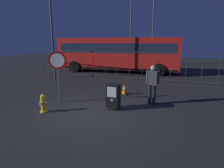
% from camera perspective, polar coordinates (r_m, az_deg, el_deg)
% --- Properties ---
extents(ground_plane, '(60.00, 60.00, 0.00)m').
position_cam_1_polar(ground_plane, '(6.96, -5.78, -9.10)').
color(ground_plane, '#262628').
extents(fire_hydrant, '(0.33, 0.32, 0.75)m').
position_cam_1_polar(fire_hydrant, '(7.44, -20.53, -5.57)').
color(fire_hydrant, yellow).
rests_on(fire_hydrant, ground_plane).
extents(newspaper_box_primary, '(0.48, 0.42, 1.02)m').
position_cam_1_polar(newspaper_box_primary, '(7.20, 0.44, -3.51)').
color(newspaper_box_primary, black).
rests_on(newspaper_box_primary, ground_plane).
extents(stop_sign, '(0.71, 0.31, 2.23)m').
position_cam_1_polar(stop_sign, '(8.19, -16.40, 5.30)').
color(stop_sign, '#4C4F54').
rests_on(stop_sign, ground_plane).
extents(pedestrian, '(0.55, 0.22, 1.67)m').
position_cam_1_polar(pedestrian, '(7.87, 12.44, 0.42)').
color(pedestrian, black).
rests_on(pedestrian, ground_plane).
extents(traffic_cone, '(0.36, 0.36, 0.53)m').
position_cam_1_polar(traffic_cone, '(9.38, 3.89, -1.69)').
color(traffic_cone, black).
rests_on(traffic_cone, ground_plane).
extents(fence_barrier, '(18.03, 0.04, 2.00)m').
position_cam_1_polar(fence_barrier, '(13.17, 7.39, 5.73)').
color(fence_barrier, '#2D2D33').
rests_on(fence_barrier, ground_plane).
extents(bus_near, '(10.65, 3.34, 3.00)m').
position_cam_1_polar(bus_near, '(16.62, 1.76, 9.62)').
color(bus_near, red).
rests_on(bus_near, ground_plane).
extents(street_light_near_left, '(0.32, 0.32, 8.34)m').
position_cam_1_polar(street_light_near_left, '(22.26, 12.60, 17.93)').
color(street_light_near_left, '#4C4F54').
rests_on(street_light_near_left, ground_plane).
extents(street_light_near_right, '(0.32, 0.32, 8.20)m').
position_cam_1_polar(street_light_near_right, '(21.95, 5.86, 18.04)').
color(street_light_near_right, '#4C4F54').
rests_on(street_light_near_right, ground_plane).
extents(street_light_far_right, '(0.32, 0.32, 6.96)m').
position_cam_1_polar(street_light_far_right, '(14.26, -18.30, 17.92)').
color(street_light_far_right, '#4C4F54').
rests_on(street_light_far_right, ground_plane).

